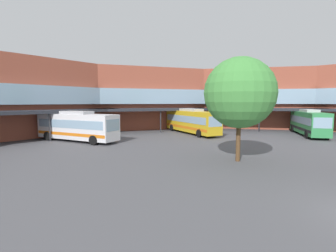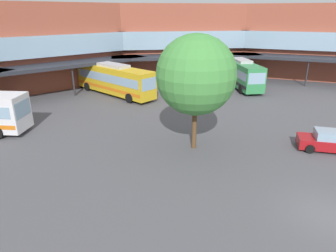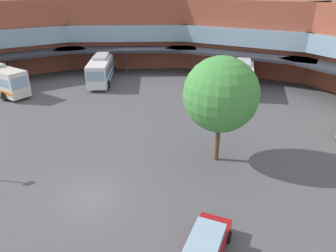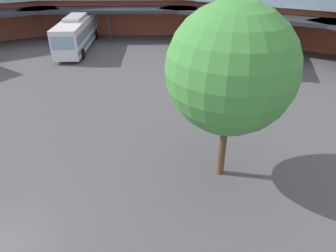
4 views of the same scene
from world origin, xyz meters
name	(u,v)px [view 1 (image 1 of 4)]	position (x,y,z in m)	size (l,w,h in m)	color
station_building	(130,97)	(0.00, 23.42, 5.45)	(83.23, 45.04, 10.85)	#9E4C38
bus_0	(77,126)	(-5.22, 27.68, 1.89)	(7.81, 11.02, 3.74)	white
bus_2	(309,122)	(24.08, 14.61, 1.91)	(9.53, 9.05, 3.78)	#338C4C
bus_4	(191,121)	(11.27, 25.81, 1.94)	(4.15, 12.62, 3.82)	gold
plaza_tree	(240,93)	(3.25, 9.79, 5.55)	(5.69, 5.69, 8.41)	brown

